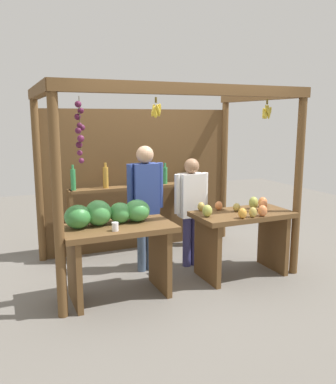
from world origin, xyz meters
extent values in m
plane|color=slate|center=(0.00, 0.00, 0.00)|extent=(12.00, 12.00, 0.00)
cylinder|color=brown|center=(-1.45, -0.88, 1.16)|extent=(0.10, 0.10, 2.31)
cylinder|color=brown|center=(1.45, -0.88, 1.16)|extent=(0.10, 0.10, 2.31)
cylinder|color=brown|center=(-1.45, 0.88, 1.16)|extent=(0.10, 0.10, 2.31)
cylinder|color=brown|center=(1.45, 0.88, 1.16)|extent=(0.10, 0.10, 2.31)
cube|color=brown|center=(0.00, -0.88, 2.25)|extent=(3.00, 0.12, 0.12)
cube|color=brown|center=(-1.45, 0.00, 2.25)|extent=(0.12, 1.85, 0.12)
cube|color=brown|center=(1.45, 0.00, 2.25)|extent=(0.12, 1.85, 0.12)
cube|color=#52381E|center=(0.00, 0.90, 1.04)|extent=(2.90, 0.04, 2.08)
cylinder|color=brown|center=(-0.36, -0.69, 2.14)|extent=(0.02, 0.02, 0.06)
ellipsoid|color=gold|center=(-0.32, -0.69, 2.05)|extent=(0.04, 0.05, 0.12)
ellipsoid|color=gold|center=(-0.34, -0.67, 2.04)|extent=(0.06, 0.06, 0.13)
ellipsoid|color=gold|center=(-0.35, -0.66, 2.02)|extent=(0.06, 0.04, 0.13)
ellipsoid|color=gold|center=(-0.38, -0.66, 2.03)|extent=(0.07, 0.06, 0.13)
ellipsoid|color=gold|center=(-0.38, -0.68, 2.05)|extent=(0.05, 0.06, 0.13)
ellipsoid|color=gold|center=(-0.38, -0.70, 2.02)|extent=(0.05, 0.07, 0.13)
ellipsoid|color=gold|center=(-0.38, -0.72, 2.02)|extent=(0.06, 0.05, 0.13)
ellipsoid|color=gold|center=(-0.35, -0.73, 2.04)|extent=(0.08, 0.05, 0.13)
ellipsoid|color=gold|center=(-0.34, -0.71, 2.03)|extent=(0.07, 0.07, 0.13)
cylinder|color=brown|center=(1.02, -0.76, 2.14)|extent=(0.02, 0.02, 0.06)
ellipsoid|color=gold|center=(1.06, -0.76, 2.02)|extent=(0.04, 0.08, 0.14)
ellipsoid|color=gold|center=(1.04, -0.74, 2.01)|extent=(0.07, 0.07, 0.14)
ellipsoid|color=gold|center=(1.02, -0.74, 2.04)|extent=(0.07, 0.05, 0.14)
ellipsoid|color=gold|center=(1.00, -0.74, 2.01)|extent=(0.08, 0.07, 0.14)
ellipsoid|color=gold|center=(0.99, -0.75, 2.01)|extent=(0.06, 0.08, 0.14)
ellipsoid|color=gold|center=(0.98, -0.78, 2.01)|extent=(0.06, 0.08, 0.14)
ellipsoid|color=gold|center=(1.00, -0.79, 2.05)|extent=(0.09, 0.06, 0.14)
ellipsoid|color=gold|center=(1.02, -0.78, 2.04)|extent=(0.06, 0.04, 0.14)
ellipsoid|color=gold|center=(1.04, -0.78, 2.01)|extent=(0.05, 0.06, 0.14)
cylinder|color=#4C422D|center=(-1.15, -0.59, 1.90)|extent=(0.01, 0.01, 0.55)
sphere|color=#511938|center=(-1.16, -0.58, 2.09)|extent=(0.07, 0.07, 0.07)
sphere|color=#47142D|center=(-1.14, -0.57, 2.03)|extent=(0.06, 0.06, 0.06)
sphere|color=#47142D|center=(-1.17, -0.56, 1.97)|extent=(0.07, 0.07, 0.07)
sphere|color=#47142D|center=(-1.16, -0.60, 1.88)|extent=(0.06, 0.06, 0.06)
sphere|color=#511938|center=(-1.13, -0.57, 1.86)|extent=(0.06, 0.06, 0.06)
sphere|color=#511938|center=(-1.18, -0.61, 1.83)|extent=(0.07, 0.07, 0.07)
sphere|color=#601E42|center=(-1.15, -0.61, 1.75)|extent=(0.07, 0.07, 0.07)
sphere|color=#601E42|center=(-1.16, -0.57, 1.60)|extent=(0.06, 0.06, 0.06)
sphere|color=#47142D|center=(-1.17, -0.57, 1.69)|extent=(0.07, 0.07, 0.07)
sphere|color=#601E42|center=(-1.15, -0.59, 1.53)|extent=(0.06, 0.06, 0.06)
cube|color=brown|center=(-0.80, -0.66, 0.78)|extent=(1.22, 0.64, 0.06)
cube|color=brown|center=(-1.29, -0.66, 0.38)|extent=(0.06, 0.58, 0.75)
cube|color=brown|center=(-0.31, -0.66, 0.38)|extent=(0.06, 0.58, 0.75)
ellipsoid|color=#429347|center=(-0.54, -0.55, 0.93)|extent=(0.35, 0.35, 0.25)
ellipsoid|color=#429347|center=(-0.74, -0.54, 0.93)|extent=(0.35, 0.35, 0.23)
ellipsoid|color=#429347|center=(-0.98, -0.55, 0.95)|extent=(0.37, 0.37, 0.28)
ellipsoid|color=#38843D|center=(-1.21, -0.59, 0.94)|extent=(0.29, 0.29, 0.25)
cylinder|color=white|center=(-0.88, -0.84, 0.86)|extent=(0.07, 0.07, 0.09)
cube|color=brown|center=(0.80, -0.66, 0.78)|extent=(1.22, 0.64, 0.06)
cube|color=brown|center=(0.31, -0.66, 0.38)|extent=(0.06, 0.58, 0.75)
cube|color=brown|center=(1.29, -0.66, 0.38)|extent=(0.06, 0.58, 0.75)
ellipsoid|color=#B79E47|center=(0.75, -0.59, 0.86)|extent=(0.13, 0.13, 0.10)
ellipsoid|color=#E07F47|center=(0.90, -0.92, 0.88)|extent=(0.15, 0.15, 0.13)
ellipsoid|color=#A8B24C|center=(0.28, -0.69, 0.88)|extent=(0.17, 0.17, 0.14)
ellipsoid|color=#A8B24C|center=(1.03, -0.56, 0.89)|extent=(0.16, 0.16, 0.16)
ellipsoid|color=gold|center=(0.62, -0.92, 0.87)|extent=(0.14, 0.14, 0.12)
ellipsoid|color=#E07F47|center=(0.59, -0.44, 0.87)|extent=(0.13, 0.13, 0.11)
ellipsoid|color=#E07F47|center=(1.09, -0.67, 0.88)|extent=(0.14, 0.14, 0.13)
ellipsoid|color=#B79E47|center=(0.76, -0.92, 0.87)|extent=(0.11, 0.11, 0.12)
ellipsoid|color=#B79E47|center=(0.35, -0.40, 0.87)|extent=(0.10, 0.10, 0.11)
ellipsoid|color=#E07F47|center=(1.20, -0.51, 0.88)|extent=(0.14, 0.14, 0.13)
cube|color=brown|center=(-1.08, 0.66, 0.50)|extent=(0.05, 0.20, 1.00)
cube|color=brown|center=(0.81, 0.66, 0.50)|extent=(0.05, 0.20, 1.00)
cube|color=brown|center=(-0.14, 0.66, 0.98)|extent=(1.89, 0.22, 0.04)
cylinder|color=#338C4C|center=(-1.03, 0.66, 1.14)|extent=(0.07, 0.07, 0.28)
cylinder|color=#338C4C|center=(-1.03, 0.66, 1.31)|extent=(0.03, 0.03, 0.06)
cylinder|color=gold|center=(-0.58, 0.66, 1.15)|extent=(0.08, 0.08, 0.29)
cylinder|color=gold|center=(-0.58, 0.66, 1.32)|extent=(0.03, 0.03, 0.06)
cylinder|color=#338C4C|center=(-0.13, 0.66, 1.12)|extent=(0.06, 0.06, 0.25)
cylinder|color=#338C4C|center=(-0.13, 0.66, 1.28)|extent=(0.03, 0.03, 0.06)
cylinder|color=#338C4C|center=(0.31, 0.66, 1.12)|extent=(0.07, 0.07, 0.25)
cylinder|color=#338C4C|center=(0.31, 0.66, 1.28)|extent=(0.03, 0.03, 0.06)
cylinder|color=#338C4C|center=(0.75, 0.66, 1.14)|extent=(0.07, 0.07, 0.29)
cylinder|color=#338C4C|center=(0.75, 0.66, 1.32)|extent=(0.03, 0.03, 0.06)
cylinder|color=#4A5F7C|center=(-0.32, -0.04, 0.38)|extent=(0.11, 0.11, 0.76)
cylinder|color=#4A5F7C|center=(-0.20, -0.04, 0.38)|extent=(0.11, 0.11, 0.76)
cube|color=#2D428C|center=(-0.26, -0.04, 1.08)|extent=(0.32, 0.19, 0.64)
cylinder|color=#2D428C|center=(-0.46, -0.04, 1.11)|extent=(0.08, 0.08, 0.58)
cylinder|color=#2D428C|center=(-0.06, -0.04, 1.11)|extent=(0.08, 0.08, 0.58)
sphere|color=tan|center=(-0.26, -0.04, 1.51)|extent=(0.22, 0.22, 0.22)
cylinder|color=navy|center=(0.30, -0.12, 0.34)|extent=(0.11, 0.11, 0.68)
cylinder|color=navy|center=(0.42, -0.12, 0.34)|extent=(0.11, 0.11, 0.68)
cube|color=white|center=(0.36, -0.12, 0.96)|extent=(0.32, 0.19, 0.57)
cylinder|color=white|center=(0.16, -0.12, 0.99)|extent=(0.08, 0.08, 0.51)
cylinder|color=white|center=(0.56, -0.12, 0.99)|extent=(0.08, 0.08, 0.51)
sphere|color=#997051|center=(0.36, -0.12, 1.35)|extent=(0.20, 0.20, 0.20)
camera|label=1|loc=(-1.97, -4.72, 1.96)|focal=37.54mm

